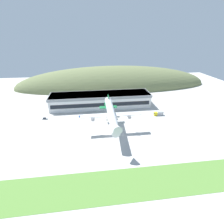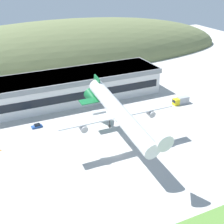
% 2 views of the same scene
% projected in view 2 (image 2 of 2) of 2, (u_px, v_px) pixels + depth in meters
% --- Properties ---
extents(ground_plane, '(356.09, 356.09, 0.00)m').
position_uv_depth(ground_plane, '(115.00, 153.00, 103.81)').
color(ground_plane, '#B7B5AF').
extents(hill_backdrop, '(240.89, 67.02, 50.12)m').
position_uv_depth(hill_backdrop, '(65.00, 59.00, 204.33)').
color(hill_backdrop, '#667047').
rests_on(hill_backdrop, ground_plane).
extents(terminal_building, '(90.48, 21.49, 12.32)m').
position_uv_depth(terminal_building, '(63.00, 87.00, 139.99)').
color(terminal_building, silver).
rests_on(terminal_building, ground_plane).
extents(cargo_airplane, '(40.44, 52.01, 12.93)m').
position_uv_depth(cargo_airplane, '(118.00, 113.00, 99.40)').
color(cargo_airplane, silver).
extents(service_car_0, '(4.15, 2.10, 1.45)m').
position_uv_depth(service_car_0, '(37.00, 126.00, 119.80)').
color(service_car_0, '#264C99').
rests_on(service_car_0, ground_plane).
extents(fuel_truck, '(7.63, 2.68, 3.23)m').
position_uv_depth(fuel_truck, '(181.00, 101.00, 139.31)').
color(fuel_truck, gold).
rests_on(fuel_truck, ground_plane).
extents(box_truck, '(8.09, 2.83, 3.40)m').
position_uv_depth(box_truck, '(101.00, 114.00, 126.60)').
color(box_truck, silver).
rests_on(box_truck, ground_plane).
extents(traffic_cone_0, '(0.52, 0.52, 0.58)m').
position_uv_depth(traffic_cone_0, '(1.00, 150.00, 105.15)').
color(traffic_cone_0, orange).
rests_on(traffic_cone_0, ground_plane).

